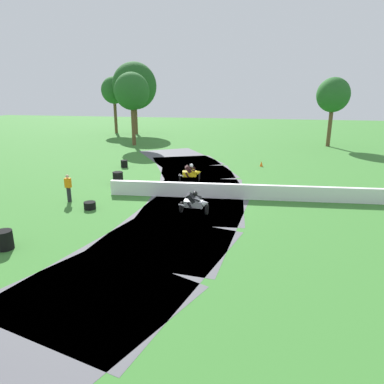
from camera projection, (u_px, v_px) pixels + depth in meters
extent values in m
plane|color=#38752D|center=(198.00, 197.00, 21.35)|extent=(120.00, 120.00, 0.00)
cube|color=#515156|center=(31.00, 331.00, 9.53)|extent=(8.95, 10.85, 0.01)
cube|color=#515156|center=(135.00, 264.00, 13.21)|extent=(7.81, 10.49, 0.01)
cube|color=#515156|center=(180.00, 223.00, 17.18)|extent=(6.46, 9.86, 0.01)
cube|color=#515156|center=(197.00, 197.00, 21.35)|extent=(6.27, 9.75, 0.01)
cube|color=#515156|center=(198.00, 179.00, 25.61)|extent=(7.65, 10.43, 0.01)
cube|color=#515156|center=(191.00, 166.00, 29.83)|extent=(8.82, 10.82, 0.01)
cube|color=#515156|center=(178.00, 157.00, 33.91)|extent=(9.75, 10.93, 0.01)
cube|color=white|center=(296.00, 193.00, 20.55)|extent=(22.54, 1.91, 0.90)
cylinder|color=black|center=(207.00, 209.00, 18.32)|extent=(0.15, 0.76, 0.76)
cylinder|color=black|center=(181.00, 207.00, 18.68)|extent=(0.15, 0.76, 0.76)
cube|color=silver|center=(194.00, 204.00, 18.33)|extent=(1.03, 0.47, 0.47)
ellipsoid|color=silver|center=(197.00, 200.00, 18.14)|extent=(0.47, 0.38, 0.32)
cone|color=silver|center=(206.00, 203.00, 18.09)|extent=(0.42, 0.44, 0.48)
cylinder|color=#B2B2B7|center=(182.00, 205.00, 18.44)|extent=(0.41, 0.12, 0.18)
cube|color=#28282D|center=(191.00, 198.00, 18.14)|extent=(0.52, 0.45, 0.63)
sphere|color=black|center=(195.00, 194.00, 17.92)|extent=(0.26, 0.26, 0.26)
cylinder|color=#28282D|center=(197.00, 196.00, 18.19)|extent=(0.43, 0.13, 0.25)
cylinder|color=#28282D|center=(196.00, 200.00, 17.91)|extent=(0.43, 0.13, 0.25)
cylinder|color=#28282D|center=(191.00, 201.00, 18.51)|extent=(0.28, 0.23, 0.42)
cylinder|color=#28282D|center=(189.00, 205.00, 18.23)|extent=(0.28, 0.23, 0.42)
cylinder|color=black|center=(199.00, 177.00, 24.92)|extent=(0.22, 0.74, 0.74)
cylinder|color=black|center=(180.00, 177.00, 24.93)|extent=(0.22, 0.74, 0.74)
cube|color=yellow|center=(190.00, 174.00, 24.76)|extent=(1.05, 0.55, 0.46)
ellipsoid|color=yellow|center=(192.00, 171.00, 24.62)|extent=(0.49, 0.41, 0.31)
cone|color=yellow|center=(199.00, 172.00, 24.69)|extent=(0.43, 0.43, 0.47)
cylinder|color=#B2B2B7|center=(181.00, 176.00, 24.71)|extent=(0.42, 0.20, 0.18)
cube|color=#331919|center=(188.00, 169.00, 24.56)|extent=(0.53, 0.45, 0.62)
sphere|color=white|center=(191.00, 166.00, 24.41)|extent=(0.26, 0.26, 0.26)
cylinder|color=#331919|center=(192.00, 168.00, 24.70)|extent=(0.43, 0.21, 0.24)
cylinder|color=#331919|center=(192.00, 170.00, 24.39)|extent=(0.43, 0.21, 0.24)
cylinder|color=#331919|center=(187.00, 172.00, 24.91)|extent=(0.27, 0.24, 0.42)
cylinder|color=#331919|center=(187.00, 175.00, 24.60)|extent=(0.27, 0.24, 0.42)
cylinder|color=black|center=(5.00, 247.00, 14.42)|extent=(0.70, 0.70, 0.20)
cylinder|color=black|center=(5.00, 242.00, 14.37)|extent=(0.70, 0.70, 0.20)
cylinder|color=black|center=(4.00, 238.00, 14.31)|extent=(0.70, 0.70, 0.20)
cylinder|color=black|center=(3.00, 233.00, 14.25)|extent=(0.70, 0.70, 0.20)
cylinder|color=black|center=(90.00, 207.00, 19.25)|extent=(0.65, 0.65, 0.20)
cylinder|color=black|center=(90.00, 204.00, 19.19)|extent=(0.65, 0.65, 0.20)
cylinder|color=black|center=(118.00, 182.00, 24.53)|extent=(0.71, 0.71, 0.20)
cylinder|color=black|center=(118.00, 179.00, 24.47)|extent=(0.71, 0.71, 0.20)
cylinder|color=black|center=(118.00, 176.00, 24.42)|extent=(0.71, 0.71, 0.20)
cylinder|color=black|center=(118.00, 173.00, 24.36)|extent=(0.71, 0.71, 0.20)
cylinder|color=black|center=(124.00, 166.00, 29.50)|extent=(0.57, 0.57, 0.20)
cylinder|color=black|center=(124.00, 164.00, 29.44)|extent=(0.57, 0.57, 0.20)
cylinder|color=black|center=(124.00, 161.00, 29.38)|extent=(0.57, 0.57, 0.20)
cylinder|color=#232328|center=(69.00, 195.00, 20.40)|extent=(0.24, 0.24, 0.86)
cube|color=orange|center=(68.00, 183.00, 20.20)|extent=(0.34, 0.22, 0.56)
sphere|color=tan|center=(67.00, 176.00, 20.09)|extent=(0.20, 0.20, 0.20)
cone|color=orange|center=(261.00, 164.00, 29.78)|extent=(0.28, 0.28, 0.44)
cylinder|color=brown|center=(116.00, 117.00, 51.73)|extent=(0.44, 0.44, 4.64)
ellipsoid|color=#235B23|center=(114.00, 90.00, 50.63)|extent=(3.65, 3.65, 3.84)
cylinder|color=brown|center=(136.00, 120.00, 50.66)|extent=(0.44, 0.44, 4.15)
ellipsoid|color=#1E511E|center=(134.00, 86.00, 49.32)|extent=(6.22, 6.22, 6.53)
cylinder|color=brown|center=(133.00, 126.00, 40.52)|extent=(0.44, 0.44, 4.43)
ellipsoid|color=#235B23|center=(132.00, 91.00, 39.41)|extent=(3.98, 3.98, 4.18)
cylinder|color=brown|center=(330.00, 128.00, 39.74)|extent=(0.44, 0.44, 4.21)
ellipsoid|color=#235B23|center=(333.00, 95.00, 38.70)|extent=(3.61, 3.61, 3.79)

